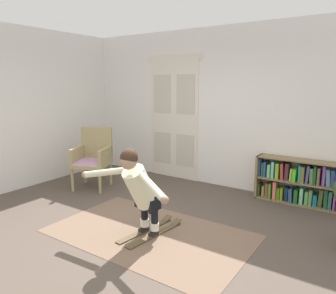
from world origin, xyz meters
TOP-DOWN VIEW (x-y plane):
  - ground_plane at (0.00, 0.00)m, footprint 7.20×7.20m
  - back_wall at (0.00, 2.60)m, footprint 6.00×0.10m
  - side_wall_left at (-3.00, 0.40)m, footprint 0.10×6.00m
  - double_door at (-1.05, 2.54)m, footprint 1.22×0.05m
  - rug at (0.11, 0.20)m, footprint 2.55×1.55m
  - bookshelf at (1.49, 2.39)m, footprint 1.47×0.30m
  - wicker_chair at (-1.92, 1.15)m, footprint 0.79×0.79m
  - skis_pair at (0.11, 0.23)m, footprint 0.39×0.97m
  - person_skier at (0.08, 0.02)m, footprint 1.46×0.71m

SIDE VIEW (x-z plane):
  - ground_plane at x=0.00m, z-range 0.00..0.00m
  - rug at x=0.11m, z-range 0.00..0.01m
  - skis_pair at x=0.11m, z-range -0.01..0.06m
  - bookshelf at x=1.49m, z-range -0.02..0.70m
  - wicker_chair at x=-1.92m, z-range 0.03..1.13m
  - person_skier at x=0.08m, z-range 0.14..1.23m
  - double_door at x=-1.05m, z-range 0.01..2.46m
  - back_wall at x=0.00m, z-range 0.00..2.90m
  - side_wall_left at x=-3.00m, z-range 0.00..2.90m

